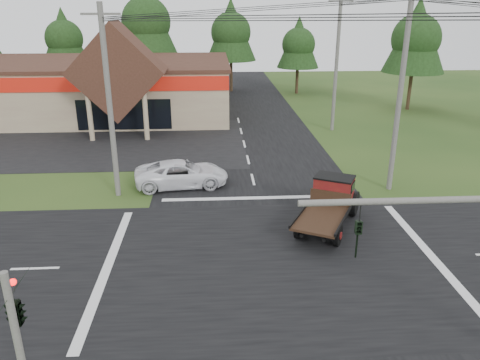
{
  "coord_description": "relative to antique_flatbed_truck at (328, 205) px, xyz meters",
  "views": [
    {
      "loc": [
        -2.46,
        -17.43,
        10.37
      ],
      "look_at": [
        -1.16,
        4.19,
        2.2
      ],
      "focal_mm": 35.0,
      "sensor_mm": 36.0,
      "label": 1
    }
  ],
  "objects": [
    {
      "name": "ground",
      "position": [
        -3.07,
        -3.15,
        -1.17
      ],
      "size": [
        120.0,
        120.0,
        0.0
      ],
      "primitive_type": "plane",
      "color": "#244117",
      "rests_on": "ground"
    },
    {
      "name": "road_ns",
      "position": [
        -3.07,
        -3.15,
        -1.16
      ],
      "size": [
        12.0,
        120.0,
        0.02
      ],
      "primitive_type": "cube",
      "color": "black",
      "rests_on": "ground"
    },
    {
      "name": "road_ew",
      "position": [
        -3.07,
        -3.15,
        -1.16
      ],
      "size": [
        120.0,
        12.0,
        0.02
      ],
      "primitive_type": "cube",
      "color": "black",
      "rests_on": "ground"
    },
    {
      "name": "parking_apron",
      "position": [
        -17.07,
        15.85,
        -1.16
      ],
      "size": [
        28.0,
        14.0,
        0.02
      ],
      "primitive_type": "cube",
      "color": "black",
      "rests_on": "ground"
    },
    {
      "name": "cvs_building",
      "position": [
        -18.77,
        26.42,
        1.6
      ],
      "size": [
        30.4,
        18.2,
        9.19
      ],
      "color": "tan",
      "rests_on": "ground"
    },
    {
      "name": "traffic_signal_corner",
      "position": [
        -10.57,
        -10.47,
        2.35
      ],
      "size": [
        0.53,
        2.48,
        4.4
      ],
      "color": "#595651",
      "rests_on": "ground"
    },
    {
      "name": "utility_pole_nw",
      "position": [
        -11.07,
        4.85,
        4.21
      ],
      "size": [
        2.0,
        0.3,
        10.5
      ],
      "color": "#595651",
      "rests_on": "ground"
    },
    {
      "name": "utility_pole_ne",
      "position": [
        4.93,
        4.85,
        4.72
      ],
      "size": [
        2.0,
        0.3,
        11.5
      ],
      "color": "#595651",
      "rests_on": "ground"
    },
    {
      "name": "utility_pole_n",
      "position": [
        4.93,
        18.85,
        4.57
      ],
      "size": [
        2.0,
        0.3,
        11.2
      ],
      "color": "#595651",
      "rests_on": "ground"
    },
    {
      "name": "tree_row_b",
      "position": [
        -23.07,
        38.85,
        5.53
      ],
      "size": [
        5.6,
        5.6,
        10.1
      ],
      "color": "#332316",
      "rests_on": "ground"
    },
    {
      "name": "tree_row_c",
      "position": [
        -13.07,
        37.85,
        7.55
      ],
      "size": [
        7.28,
        7.28,
        13.13
      ],
      "color": "#332316",
      "rests_on": "ground"
    },
    {
      "name": "tree_row_d",
      "position": [
        -3.07,
        38.85,
        6.2
      ],
      "size": [
        6.16,
        6.16,
        11.11
      ],
      "color": "#332316",
      "rests_on": "ground"
    },
    {
      "name": "tree_row_e",
      "position": [
        4.93,
        36.85,
        4.86
      ],
      "size": [
        5.04,
        5.04,
        9.09
      ],
      "color": "#332316",
      "rests_on": "ground"
    },
    {
      "name": "tree_side_ne",
      "position": [
        14.93,
        26.85,
        6.2
      ],
      "size": [
        6.16,
        6.16,
        11.11
      ],
      "color": "#332316",
      "rests_on": "ground"
    },
    {
      "name": "antique_flatbed_truck",
      "position": [
        0.0,
        0.0,
        0.0
      ],
      "size": [
        4.49,
        5.97,
        2.35
      ],
      "primitive_type": null,
      "rotation": [
        0.0,
        0.0,
        -0.48
      ],
      "color": "maroon",
      "rests_on": "ground"
    },
    {
      "name": "white_pickup",
      "position": [
        -7.45,
        6.11,
        -0.4
      ],
      "size": [
        5.83,
        3.21,
        1.55
      ],
      "primitive_type": "imported",
      "rotation": [
        0.0,
        0.0,
        1.69
      ],
      "color": "white",
      "rests_on": "ground"
    }
  ]
}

